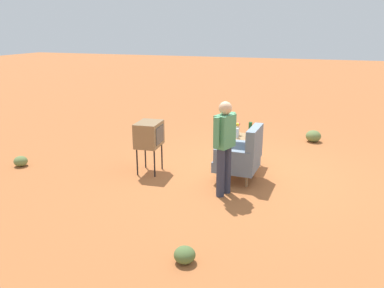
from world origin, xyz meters
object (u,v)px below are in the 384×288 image
Objects in this scene: bottle_wine_green at (250,130)px; bottle_short_clear at (237,133)px; side_table at (246,141)px; armchair at (242,156)px; flower_vase at (237,128)px; tv_on_stand at (149,135)px; person_standing at (224,143)px; soda_can_red at (249,136)px.

bottle_short_clear is at bearing -65.55° from bottle_wine_green.
bottle_short_clear is (0.15, -0.16, 0.20)m from side_table.
flower_vase is at bearing -161.13° from armchair.
tv_on_stand is 1.77m from person_standing.
bottle_short_clear is (-0.82, 1.57, -0.04)m from tv_on_stand.
armchair is 8.69× the size of soda_can_red.
flower_vase is (-0.86, -0.29, 0.29)m from armchair.
tv_on_stand is 8.44× the size of soda_can_red.
tv_on_stand is 3.89× the size of flower_vase.
armchair reaches higher than bottle_wine_green.
flower_vase is (-0.05, -0.19, 0.24)m from side_table.
person_standing is 6.19× the size of flower_vase.
side_table is 0.31m from flower_vase.
person_standing is 5.12× the size of bottle_wine_green.
bottle_short_clear is at bearing -176.12° from person_standing.
armchair reaches higher than soda_can_red.
tv_on_stand is 1.77m from bottle_short_clear.
person_standing reaches higher than armchair.
person_standing is at bearing 71.21° from tv_on_stand.
tv_on_stand is 0.63× the size of person_standing.
bottle_wine_green is at bearing -179.49° from armchair.
flower_vase is at bearing -105.31° from side_table.
tv_on_stand is at bearing -65.75° from soda_can_red.
soda_can_red is (0.11, 0.00, -0.10)m from bottle_wine_green.
side_table is at bearing 177.70° from person_standing.
armchair is at bearing 21.28° from bottle_short_clear.
armchair is 0.83m from bottle_wine_green.
side_table is 0.24m from soda_can_red.
bottle_short_clear is at bearing -89.98° from soda_can_red.
tv_on_stand reaches higher than side_table.
tv_on_stand reaches higher than flower_vase.
person_standing is (1.53, -0.06, 0.39)m from side_table.
soda_can_red is at bearing -179.74° from armchair.
person_standing is at bearing -5.91° from bottle_wine_green.
armchair is at bearing 18.87° from flower_vase.
bottle_wine_green reaches higher than bottle_short_clear.
person_standing is 1.52m from bottle_wine_green.
flower_vase reaches higher than soda_can_red.
soda_can_red is (-1.39, 0.16, -0.24)m from person_standing.
tv_on_stand is 2.00m from soda_can_red.
tv_on_stand is 1.84m from flower_vase.
bottle_short_clear is 0.75× the size of flower_vase.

